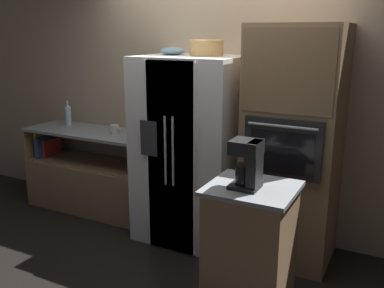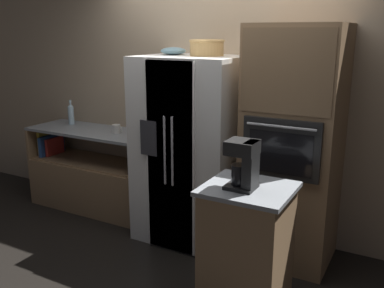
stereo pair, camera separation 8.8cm
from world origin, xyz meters
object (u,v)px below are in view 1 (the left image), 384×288
(wicker_basket, at_px, (207,47))
(mug, at_px, (115,129))
(refrigerator, at_px, (190,150))
(bottle_tall, at_px, (68,114))
(coffee_maker, at_px, (249,163))
(fruit_bowl, at_px, (173,51))
(wall_oven, at_px, (293,147))

(wicker_basket, bearing_deg, mug, 177.76)
(refrigerator, distance_m, mug, 0.97)
(wicker_basket, xyz_separation_m, bottle_tall, (-1.83, 0.14, -0.79))
(mug, xyz_separation_m, coffee_maker, (1.87, -1.03, 0.19))
(fruit_bowl, bearing_deg, wall_oven, -1.36)
(mug, bearing_deg, wall_oven, -1.46)
(refrigerator, relative_size, fruit_bowl, 7.39)
(wall_oven, relative_size, fruit_bowl, 8.55)
(wall_oven, height_order, fruit_bowl, wall_oven)
(wall_oven, height_order, coffee_maker, wall_oven)
(refrigerator, height_order, wall_oven, wall_oven)
(mug, bearing_deg, fruit_bowl, -1.63)
(wall_oven, distance_m, bottle_tall, 2.66)
(wall_oven, xyz_separation_m, fruit_bowl, (-1.18, 0.03, 0.77))
(wicker_basket, relative_size, fruit_bowl, 1.34)
(mug, bearing_deg, coffee_maker, -28.86)
(refrigerator, bearing_deg, wall_oven, 3.18)
(refrigerator, xyz_separation_m, bottle_tall, (-1.70, 0.20, 0.16))
(bottle_tall, bearing_deg, wicker_basket, -4.49)
(refrigerator, distance_m, wicker_basket, 0.96)
(refrigerator, xyz_separation_m, wicker_basket, (0.13, 0.06, 0.95))
(wicker_basket, height_order, coffee_maker, wicker_basket)
(wicker_basket, distance_m, fruit_bowl, 0.36)
(fruit_bowl, xyz_separation_m, bottle_tall, (-1.47, 0.12, -0.75))
(wicker_basket, distance_m, coffee_maker, 1.43)
(fruit_bowl, bearing_deg, mug, 178.37)
(refrigerator, distance_m, fruit_bowl, 0.94)
(fruit_bowl, bearing_deg, coffee_maker, -41.53)
(bottle_tall, distance_m, mug, 0.75)
(refrigerator, xyz_separation_m, coffee_maker, (0.91, -0.93, 0.26))
(wall_oven, xyz_separation_m, mug, (-1.91, 0.05, -0.06))
(wall_oven, distance_m, wicker_basket, 1.15)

